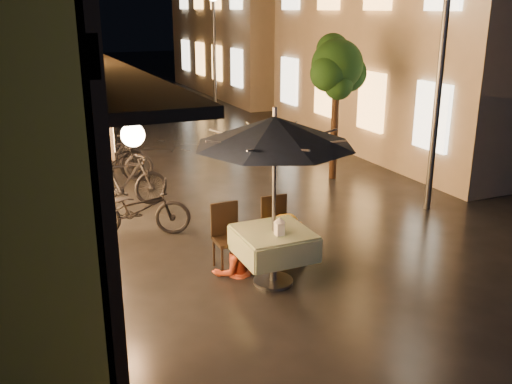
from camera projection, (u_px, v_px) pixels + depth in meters
name	position (u px, v px, depth m)	size (l,w,h in m)	color
ground	(350.00, 281.00, 8.01)	(90.00, 90.00, 0.00)	black
east_building_near	(462.00, 17.00, 15.48)	(7.30, 9.30, 6.80)	tan
east_building_far	(278.00, 8.00, 25.43)	(7.30, 10.30, 7.30)	tan
street_tree	(337.00, 69.00, 12.12)	(1.43, 1.20, 3.15)	black
streetlamp_near	(442.00, 52.00, 10.00)	(0.36, 0.36, 4.23)	#59595E
streetlamp_far	(214.00, 29.00, 20.47)	(0.36, 0.36, 4.23)	#59595E
cafe_table	(273.00, 244.00, 7.79)	(0.99, 0.99, 0.78)	#59595E
patio_umbrella	(275.00, 131.00, 7.31)	(2.14, 2.14, 2.46)	#59595E
cafe_chair_left	(227.00, 233.00, 8.30)	(0.42, 0.42, 0.97)	black
cafe_chair_right	(277.00, 225.00, 8.60)	(0.42, 0.42, 0.97)	black
table_lantern	(279.00, 225.00, 7.53)	(0.16, 0.16, 0.25)	white
person_orange	(233.00, 228.00, 8.04)	(0.68, 0.53, 1.40)	#C34726
person_yellow	(286.00, 216.00, 8.39)	(0.95, 0.55, 1.47)	yellow
bicycle_0	(138.00, 209.00, 9.50)	(0.61, 1.75, 0.92)	black
bicycle_1	(124.00, 183.00, 10.73)	(0.49, 1.73, 1.04)	black
bicycle_2	(109.00, 162.00, 12.28)	(0.65, 1.87, 0.98)	black
bicycle_3	(112.00, 160.00, 12.26)	(0.50, 1.76, 1.06)	black
bicycle_4	(82.00, 151.00, 13.42)	(0.59, 1.69, 0.89)	black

